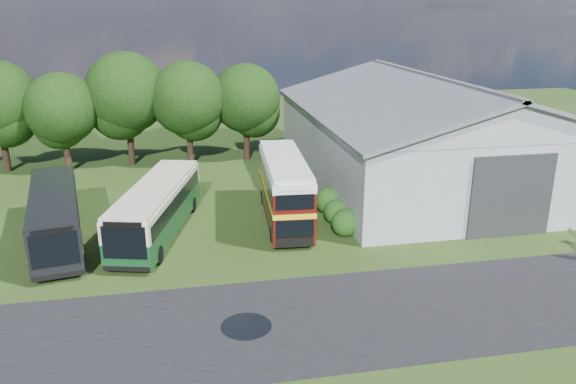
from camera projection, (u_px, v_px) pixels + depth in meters
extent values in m
plane|color=#213611|center=(269.00, 290.00, 27.14)|extent=(120.00, 120.00, 0.00)
cube|color=black|center=(347.00, 316.00, 24.89)|extent=(60.00, 8.00, 0.02)
cylinder|color=black|center=(246.00, 327.00, 24.07)|extent=(2.20, 2.20, 0.01)
cube|color=gray|center=(425.00, 145.00, 43.91)|extent=(18.00, 24.00, 5.50)
cube|color=#2D3033|center=(511.00, 197.00, 32.74)|extent=(5.20, 0.18, 5.00)
cylinder|color=black|center=(5.00, 151.00, 46.11)|extent=(0.56, 0.56, 3.42)
cylinder|color=black|center=(67.00, 153.00, 46.15)|extent=(0.56, 0.56, 3.06)
sphere|color=black|center=(62.00, 108.00, 44.97)|extent=(5.78, 5.78, 5.78)
cylinder|color=black|center=(131.00, 144.00, 48.19)|extent=(0.56, 0.56, 3.60)
sphere|color=black|center=(126.00, 92.00, 46.80)|extent=(6.80, 6.80, 6.80)
cylinder|color=black|center=(190.00, 146.00, 48.22)|extent=(0.56, 0.56, 3.31)
sphere|color=black|center=(187.00, 98.00, 46.94)|extent=(6.26, 6.26, 6.26)
cylinder|color=black|center=(247.00, 142.00, 49.90)|extent=(0.56, 0.56, 3.17)
sphere|color=black|center=(246.00, 98.00, 48.68)|extent=(5.98, 5.98, 5.98)
sphere|color=#194714|center=(345.00, 235.00, 33.75)|extent=(1.70, 1.70, 1.70)
sphere|color=#194714|center=(336.00, 223.00, 35.61)|extent=(1.60, 1.60, 1.60)
sphere|color=#194714|center=(328.00, 212.00, 37.47)|extent=(1.80, 1.80, 1.80)
cube|color=#103A1B|center=(157.00, 208.00, 33.25)|extent=(5.44, 11.61, 2.81)
cube|color=#440D09|center=(284.00, 187.00, 35.24)|extent=(3.14, 9.87, 3.89)
cube|color=black|center=(55.00, 215.00, 32.09)|extent=(4.57, 11.46, 2.78)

